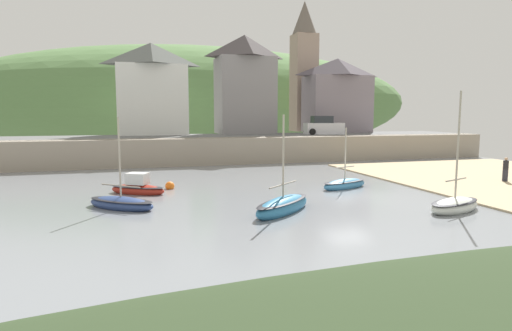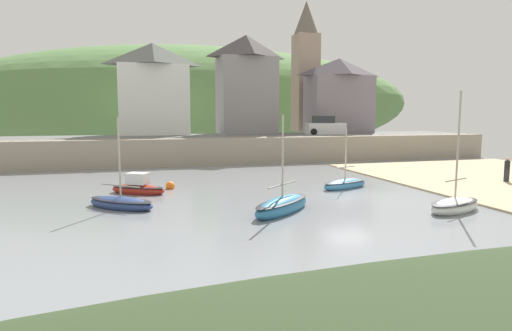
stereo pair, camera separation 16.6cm
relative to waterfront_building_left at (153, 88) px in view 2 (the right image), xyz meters
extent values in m
cube|color=gray|center=(9.48, -25.20, -7.25)|extent=(48.00, 40.00, 0.06)
cube|color=gray|center=(9.48, -8.20, -6.02)|extent=(48.00, 2.40, 2.40)
cube|color=#606060|center=(9.48, -4.50, -4.87)|extent=(48.00, 9.00, 0.10)
ellipsoid|color=#588047|center=(8.22, 30.00, -0.68)|extent=(80.00, 44.00, 18.69)
cube|color=silver|center=(0.00, 0.00, -1.24)|extent=(7.04, 4.72, 7.17)
pyramid|color=#4D514C|center=(0.00, 0.00, 3.49)|extent=(7.34, 5.02, 2.29)
cube|color=gray|center=(10.05, 0.00, -0.68)|extent=(6.10, 4.73, 8.29)
pyramid|color=#433D3D|center=(10.05, 0.00, 4.70)|extent=(6.40, 5.03, 2.46)
cube|color=gray|center=(21.34, 0.00, -1.54)|extent=(7.37, 4.25, 6.56)
pyramid|color=#504850|center=(21.34, 0.00, 2.76)|extent=(7.67, 4.55, 2.05)
cube|color=gray|center=(18.72, 4.00, 1.12)|extent=(2.80, 2.80, 11.89)
cone|color=#665B51|center=(18.72, 4.00, 9.06)|extent=(3.00, 3.00, 4.00)
ellipsoid|color=teal|center=(4.46, -28.35, -6.96)|extent=(4.12, 3.89, 0.96)
ellipsoid|color=black|center=(4.46, -28.35, -6.69)|extent=(4.04, 3.81, 0.12)
cylinder|color=#B2A893|center=(4.46, -28.35, -4.57)|extent=(0.09, 0.09, 3.81)
cylinder|color=gray|center=(4.46, -28.35, -5.90)|extent=(1.96, 1.77, 0.07)
ellipsoid|color=silver|center=(12.40, -30.34, -7.00)|extent=(3.72, 2.57, 0.81)
ellipsoid|color=black|center=(12.40, -30.34, -6.78)|extent=(3.65, 2.52, 0.12)
cylinder|color=#B2A893|center=(12.40, -30.34, -4.09)|extent=(0.09, 0.09, 5.02)
cylinder|color=gray|center=(12.40, -30.34, -5.72)|extent=(1.72, 0.74, 0.07)
ellipsoid|color=navy|center=(-2.84, -25.30, -7.02)|extent=(3.72, 3.49, 0.73)
ellipsoid|color=black|center=(-2.84, -25.30, -6.82)|extent=(3.65, 3.42, 0.12)
cylinder|color=#B2A893|center=(-2.84, -25.30, -4.72)|extent=(0.09, 0.09, 3.88)
cylinder|color=gray|center=(-2.84, -25.30, -6.12)|extent=(1.85, 1.62, 0.07)
ellipsoid|color=#9F261A|center=(-1.99, -21.51, -7.03)|extent=(3.46, 2.78, 0.71)
ellipsoid|color=black|center=(-1.99, -21.51, -6.83)|extent=(3.39, 2.72, 0.12)
cube|color=silver|center=(-1.99, -21.51, -6.34)|extent=(1.42, 1.31, 0.65)
ellipsoid|color=teal|center=(10.37, -23.18, -7.02)|extent=(3.66, 2.24, 0.76)
ellipsoid|color=black|center=(10.37, -23.18, -6.81)|extent=(3.59, 2.20, 0.12)
cylinder|color=#B2A893|center=(10.37, -23.18, -5.06)|extent=(0.09, 0.09, 3.16)
cylinder|color=gray|center=(10.37, -23.18, -5.90)|extent=(1.53, 0.64, 0.07)
cube|color=silver|center=(17.61, -4.50, -4.22)|extent=(4.27, 2.16, 1.20)
cube|color=#282D33|center=(17.36, -4.50, -3.27)|extent=(2.26, 1.73, 0.80)
cylinder|color=black|center=(19.26, -3.70, -4.50)|extent=(0.64, 0.22, 0.64)
cylinder|color=black|center=(19.26, -5.30, -4.50)|extent=(0.64, 0.22, 0.64)
cylinder|color=black|center=(15.96, -3.70, -4.50)|extent=(0.64, 0.22, 0.64)
cylinder|color=black|center=(15.96, -5.30, -4.50)|extent=(0.64, 0.22, 0.64)
cube|color=#282833|center=(21.66, -24.24, -6.71)|extent=(0.28, 0.20, 0.82)
cylinder|color=black|center=(21.66, -24.24, -6.01)|extent=(0.34, 0.34, 0.58)
sphere|color=#D1A889|center=(21.66, -24.24, -5.61)|extent=(0.22, 0.22, 0.22)
sphere|color=orange|center=(-0.08, -20.41, -7.05)|extent=(0.57, 0.57, 0.57)
camera|label=1|loc=(-2.29, -47.12, -2.62)|focal=30.43mm
camera|label=2|loc=(-2.13, -47.17, -2.62)|focal=30.43mm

